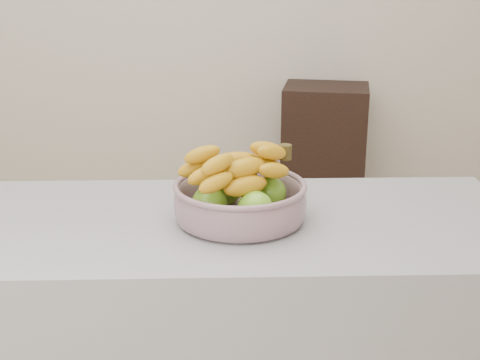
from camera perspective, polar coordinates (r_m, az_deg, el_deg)
name	(u,v)px	position (r m, az deg, el deg)	size (l,w,h in m)	color
cabinet	(324,158)	(3.78, 7.15, 1.88)	(0.45, 0.36, 0.82)	black
fruit_bowl	(240,197)	(1.58, -0.02, -1.46)	(0.32, 0.32, 0.17)	#8E9DAA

